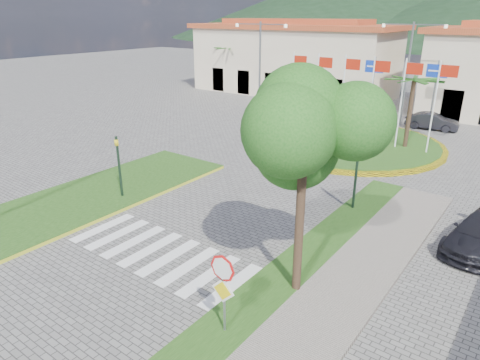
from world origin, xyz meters
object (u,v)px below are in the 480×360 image
Objects in this scene: white_van at (335,109)px; car_dark_a at (329,100)px; stop_sign at (223,283)px; deciduous_tree at (304,141)px; roundabout_island at (349,143)px; car_dark_b at (432,121)px.

car_dark_a is at bearing 32.38° from white_van.
white_van is at bearing 109.24° from stop_sign.
car_dark_a is at bearing 113.98° from deciduous_tree.
car_dark_a is at bearing 121.67° from roundabout_island.
white_van is 8.49m from car_dark_b.
car_dark_b is (10.83, -4.00, 0.09)m from car_dark_a.
deciduous_tree is 2.11× the size of car_dark_a.
roundabout_island is 20.69m from stop_sign.
deciduous_tree reaches higher than white_van.
stop_sign is 30.18m from white_van.
white_van is at bearing 81.01° from car_dark_b.
white_van is at bearing -125.71° from car_dark_a.
stop_sign is 34.34m from car_dark_a.
deciduous_tree is at bearing -158.63° from white_van.
roundabout_island is 3.95× the size of car_dark_a.
deciduous_tree is 27.92m from white_van.
stop_sign is at bearing 176.94° from car_dark_b.
roundabout_island is 8.72m from car_dark_b.
stop_sign reaches higher than white_van.
roundabout_island is at bearing 150.73° from car_dark_b.
car_dark_b is at bearing 66.78° from roundabout_island.
white_van is at bearing 120.87° from roundabout_island.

